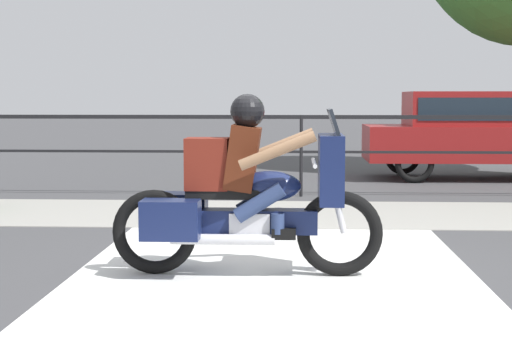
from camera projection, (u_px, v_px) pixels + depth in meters
name	position (u px, v px, depth m)	size (l,w,h in m)	color
ground_plane	(304.00, 272.00, 6.80)	(120.00, 120.00, 0.00)	#424244
sidewalk_band	(302.00, 214.00, 10.18)	(44.00, 2.40, 0.01)	#99968E
crosswalk_band	(274.00, 276.00, 6.61)	(3.43, 6.00, 0.01)	silver
fence_railing	(301.00, 133.00, 11.89)	(36.00, 0.05, 1.24)	black
motorcycle	(246.00, 195.00, 6.62)	(2.31, 0.76, 1.54)	black
parked_car	(474.00, 129.00, 14.50)	(4.20, 1.72, 1.62)	maroon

